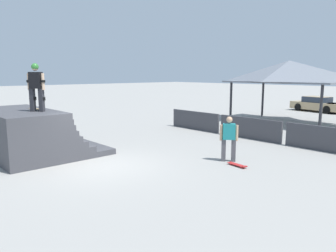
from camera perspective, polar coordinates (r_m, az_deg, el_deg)
ground_plane at (r=11.81m, az=-11.43°, el=-6.88°), size 160.00×160.00×0.00m
quarter_pipe_ramp at (r=14.22m, az=-23.17°, el=-1.37°), size 4.65×4.04×1.81m
skater_on_deck at (r=13.16m, az=-22.00°, el=6.80°), size 0.71×0.58×1.79m
skateboard_on_deck at (r=13.68m, az=-21.96°, el=2.79°), size 0.79×0.33×0.09m
bystander_walking at (r=12.22m, az=10.56°, el=-1.84°), size 0.58×0.52×1.67m
skateboard_on_ground at (r=11.79m, az=12.04°, el=-6.63°), size 0.81×0.29×0.09m
barrier_fence at (r=16.75m, az=14.01°, el=-0.39°), size 10.90×0.12×1.05m
pavilion_shelter at (r=22.77m, az=20.30°, el=8.85°), size 7.13×4.68×4.04m
parked_car_tan at (r=30.64m, az=24.61°, el=3.43°), size 4.53×2.40×1.27m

